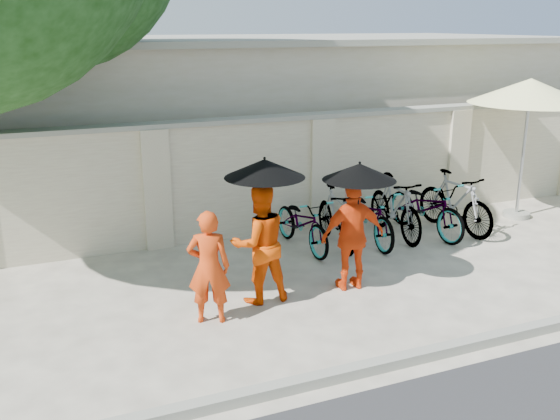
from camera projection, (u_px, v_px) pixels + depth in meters
name	position (u px, v px, depth m)	size (l,w,h in m)	color
ground	(286.00, 312.00, 8.14)	(80.00, 80.00, 0.00)	beige
kerb	(349.00, 372.00, 6.62)	(40.00, 0.16, 0.12)	gray
compound_wall	(267.00, 177.00, 11.05)	(20.00, 0.30, 2.00)	beige
building_behind	(248.00, 113.00, 14.61)	(14.00, 6.00, 3.20)	#BCB4A4
monk_left	(209.00, 267.00, 7.69)	(0.53, 0.35, 1.46)	red
monk_center	(259.00, 244.00, 8.26)	(0.79, 0.62, 1.63)	#DA4104
parasol_center	(265.00, 168.00, 7.91)	(1.04, 1.04, 1.05)	black
monk_right	(353.00, 236.00, 8.67)	(0.92, 0.38, 1.57)	#E73D0D
parasol_right	(359.00, 172.00, 8.34)	(1.00, 1.00, 0.94)	black
patio_umbrella	(530.00, 93.00, 11.44)	(2.29, 2.29, 2.65)	gray
bike_0	(302.00, 223.00, 10.31)	(0.60, 1.72, 0.90)	#AFAFB0
bike_1	(336.00, 217.00, 10.44)	(0.47, 1.67, 1.01)	#AFAFB0
bike_2	(368.00, 215.00, 10.62)	(0.64, 1.84, 0.97)	#AFAFB0
bike_3	(395.00, 207.00, 10.87)	(0.51, 1.81, 1.09)	#AFAFB0
bike_4	(426.00, 207.00, 11.01)	(0.66, 1.89, 0.99)	#AFAFB0
bike_5	(455.00, 202.00, 11.17)	(0.51, 1.81, 1.09)	#AFAFB0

